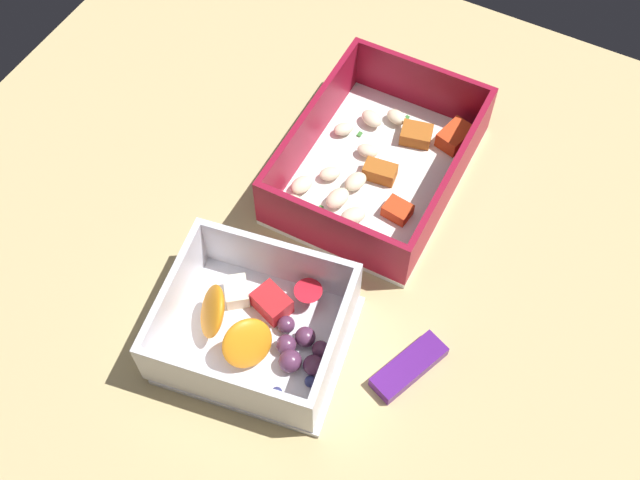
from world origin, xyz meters
TOP-DOWN VIEW (x-y plane):
  - table_surface at (0.00, 0.00)cm, footprint 80.00×80.00cm
  - pasta_container at (-12.39, 1.07)cm, footprint 20.93×15.46cm
  - fruit_bowl at (8.34, -0.35)cm, footprint 15.47×16.90cm
  - candy_bar at (4.90, 12.35)cm, footprint 7.39×4.82cm

SIDE VIEW (x-z plane):
  - table_surface at x=0.00cm, z-range 0.00..2.00cm
  - candy_bar at x=4.90cm, z-range 2.00..3.20cm
  - pasta_container at x=-12.39cm, z-range 0.80..7.04cm
  - fruit_bowl at x=8.34cm, z-range 1.10..7.15cm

